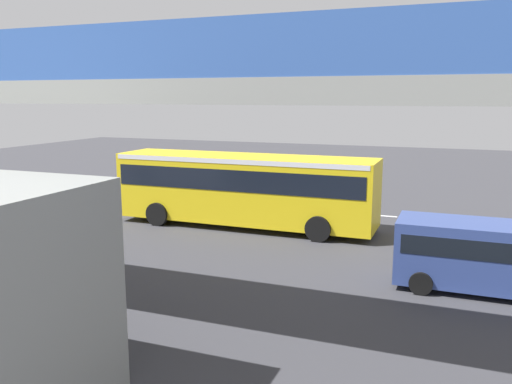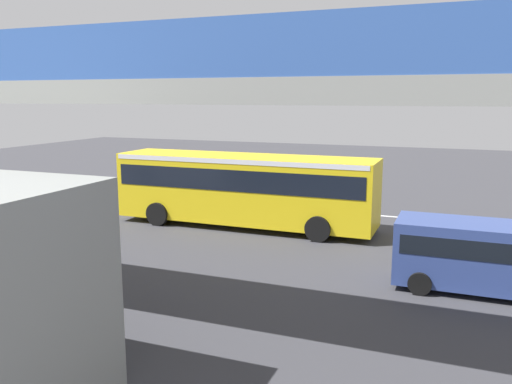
{
  "view_description": "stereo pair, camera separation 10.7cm",
  "coord_description": "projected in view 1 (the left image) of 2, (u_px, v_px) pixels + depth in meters",
  "views": [
    {
      "loc": [
        -7.58,
        21.92,
        5.68
      ],
      "look_at": [
        0.54,
        0.99,
        1.6
      ],
      "focal_mm": 36.94,
      "sensor_mm": 36.0,
      "label": 1
    },
    {
      "loc": [
        -7.67,
        21.88,
        5.68
      ],
      "look_at": [
        0.54,
        0.99,
        1.6
      ],
      "focal_mm": 36.94,
      "sensor_mm": 36.0,
      "label": 2
    }
  ],
  "objects": [
    {
      "name": "bicycle_green",
      "position": [
        69.0,
        215.0,
        23.91
      ],
      "size": [
        1.77,
        0.44,
        0.96
      ],
      "color": "black",
      "rests_on": "ground"
    },
    {
      "name": "ground",
      "position": [
        275.0,
        224.0,
        23.82
      ],
      "size": [
        80.0,
        80.0,
        0.0
      ],
      "primitive_type": "plane",
      "color": "#38383D"
    },
    {
      "name": "lane_dash_right",
      "position": [
        226.0,
        203.0,
        28.39
      ],
      "size": [
        2.0,
        0.2,
        0.01
      ],
      "primitive_type": "cube",
      "color": "silver",
      "rests_on": "ground"
    },
    {
      "name": "lane_dash_left",
      "position": [
        376.0,
        215.0,
        25.54
      ],
      "size": [
        2.0,
        0.2,
        0.01
      ],
      "primitive_type": "cube",
      "color": "silver",
      "rests_on": "ground"
    },
    {
      "name": "bicycle_red",
      "position": [
        58.0,
        230.0,
        21.22
      ],
      "size": [
        1.77,
        0.44,
        0.96
      ],
      "color": "black",
      "rests_on": "ground"
    },
    {
      "name": "traffic_sign",
      "position": [
        162.0,
        165.0,
        29.36
      ],
      "size": [
        0.08,
        0.6,
        2.8
      ],
      "color": "slate",
      "rests_on": "ground"
    },
    {
      "name": "city_bus",
      "position": [
        244.0,
        184.0,
        23.06
      ],
      "size": [
        11.54,
        2.85,
        3.15
      ],
      "color": "yellow",
      "rests_on": "ground"
    },
    {
      "name": "lane_dash_centre",
      "position": [
        297.0,
        209.0,
        26.96
      ],
      "size": [
        2.0,
        0.2,
        0.01
      ],
      "primitive_type": "cube",
      "color": "silver",
      "rests_on": "ground"
    },
    {
      "name": "lane_dash_leftmost",
      "position": [
        464.0,
        222.0,
        24.12
      ],
      "size": [
        2.0,
        0.2,
        0.01
      ],
      "primitive_type": "cube",
      "color": "silver",
      "rests_on": "ground"
    },
    {
      "name": "pedestrian_overpass",
      "position": [
        115.0,
        114.0,
        12.31
      ],
      "size": [
        25.23,
        2.6,
        7.13
      ],
      "color": "gray",
      "rests_on": "ground"
    },
    {
      "name": "parked_van",
      "position": [
        481.0,
        252.0,
        15.45
      ],
      "size": [
        4.8,
        2.17,
        2.05
      ],
      "color": "#33478C",
      "rests_on": "ground"
    },
    {
      "name": "lane_dash_rightmost",
      "position": [
        162.0,
        198.0,
        29.81
      ],
      "size": [
        2.0,
        0.2,
        0.01
      ],
      "primitive_type": "cube",
      "color": "silver",
      "rests_on": "ground"
    }
  ]
}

